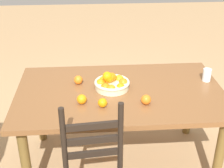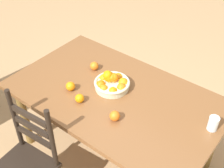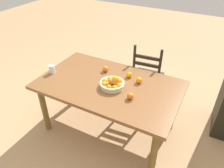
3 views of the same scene
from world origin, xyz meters
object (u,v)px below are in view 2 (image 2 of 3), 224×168
object	(u,v)px
orange_loose_0	(70,86)
drinking_glass	(213,123)
dining_table	(115,102)
fruit_bowl	(112,82)
orange_loose_1	(115,116)
orange_loose_2	(94,66)
orange_loose_3	(80,98)
chair_near_window	(26,164)

from	to	relation	value
orange_loose_0	drinking_glass	world-z (taller)	drinking_glass
dining_table	fruit_bowl	world-z (taller)	fruit_bowl
orange_loose_1	orange_loose_2	xyz separation A→B (m)	(0.51, -0.37, -0.00)
orange_loose_0	orange_loose_2	world-z (taller)	same
orange_loose_3	orange_loose_1	bearing A→B (deg)	-177.17
orange_loose_3	drinking_glass	bearing A→B (deg)	-158.16
orange_loose_3	drinking_glass	distance (m)	0.97
chair_near_window	orange_loose_3	world-z (taller)	chair_near_window
orange_loose_1	orange_loose_3	xyz separation A→B (m)	(0.32, 0.02, -0.00)
dining_table	drinking_glass	size ratio (longest dim) A/B	15.60
dining_table	chair_near_window	size ratio (longest dim) A/B	1.69
orange_loose_2	orange_loose_0	bearing A→B (deg)	95.61
fruit_bowl	orange_loose_0	xyz separation A→B (m)	(0.24, 0.23, -0.01)
orange_loose_1	orange_loose_2	bearing A→B (deg)	-35.77
orange_loose_2	drinking_glass	bearing A→B (deg)	178.92
fruit_bowl	orange_loose_0	distance (m)	0.33
orange_loose_1	orange_loose_3	size ratio (longest dim) A/B	1.09
chair_near_window	orange_loose_0	distance (m)	0.67
orange_loose_2	chair_near_window	bearing A→B (deg)	97.14
orange_loose_3	orange_loose_2	bearing A→B (deg)	-64.29
fruit_bowl	orange_loose_1	bearing A→B (deg)	131.79
drinking_glass	chair_near_window	bearing A→B (deg)	42.30
orange_loose_1	orange_loose_2	world-z (taller)	orange_loose_1
orange_loose_0	orange_loose_3	distance (m)	0.16
orange_loose_3	drinking_glass	world-z (taller)	drinking_glass
fruit_bowl	orange_loose_0	size ratio (longest dim) A/B	3.88
fruit_bowl	orange_loose_0	world-z (taller)	fruit_bowl
chair_near_window	orange_loose_2	world-z (taller)	chair_near_window
orange_loose_1	orange_loose_2	distance (m)	0.63
fruit_bowl	drinking_glass	distance (m)	0.82
orange_loose_1	drinking_glass	bearing A→B (deg)	-149.14
chair_near_window	orange_loose_1	distance (m)	0.74
drinking_glass	dining_table	bearing A→B (deg)	9.32
orange_loose_1	drinking_glass	size ratio (longest dim) A/B	0.71
orange_loose_0	orange_loose_3	world-z (taller)	orange_loose_0
drinking_glass	orange_loose_0	bearing A→B (deg)	16.07
fruit_bowl	chair_near_window	bearing A→B (deg)	79.09
dining_table	fruit_bowl	bearing A→B (deg)	-33.28
orange_loose_3	drinking_glass	xyz separation A→B (m)	(-0.90, -0.36, 0.02)
fruit_bowl	orange_loose_2	xyz separation A→B (m)	(0.27, -0.10, -0.01)
orange_loose_0	orange_loose_2	distance (m)	0.33
orange_loose_1	orange_loose_2	size ratio (longest dim) A/B	1.03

